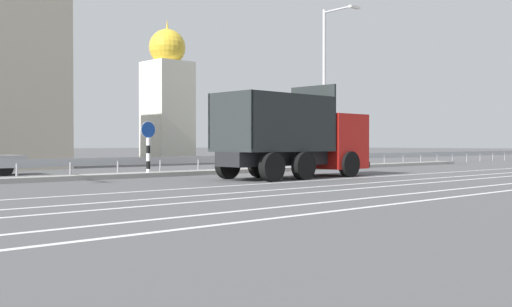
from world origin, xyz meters
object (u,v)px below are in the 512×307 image
at_px(dump_truck, 308,144).
at_px(street_lamp_1, 327,80).
at_px(church_tower, 167,96).
at_px(median_road_sign, 148,148).

distance_m(dump_truck, street_lamp_1, 8.47).
relative_size(street_lamp_1, church_tower, 0.68).
bearing_deg(median_road_sign, church_tower, 54.18).
relative_size(median_road_sign, street_lamp_1, 0.27).
xyz_separation_m(dump_truck, street_lamp_1, (6.35, 4.44, 3.40)).
xyz_separation_m(median_road_sign, street_lamp_1, (11.05, -0.06, 3.56)).
bearing_deg(street_lamp_1, median_road_sign, 179.68).
distance_m(street_lamp_1, church_tower, 24.33).
bearing_deg(church_tower, street_lamp_1, -104.11).
height_order(street_lamp_1, church_tower, church_tower).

